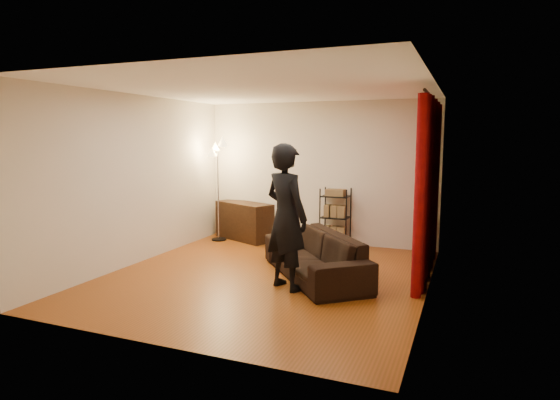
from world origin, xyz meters
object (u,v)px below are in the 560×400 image
at_px(storage_boxes, 286,235).
at_px(wire_shelf, 335,217).
at_px(sofa, 314,255).
at_px(floor_lamp, 218,191).
at_px(person, 286,217).
at_px(media_cabinet, 244,221).

relative_size(storage_boxes, wire_shelf, 0.29).
xyz_separation_m(sofa, floor_lamp, (-2.53, 1.68, 0.66)).
distance_m(sofa, wire_shelf, 2.06).
bearing_deg(person, wire_shelf, -61.43).
relative_size(sofa, person, 1.14).
distance_m(person, storage_boxes, 3.00).
bearing_deg(floor_lamp, person, -44.56).
distance_m(media_cabinet, storage_boxes, 0.90).
height_order(media_cabinet, storage_boxes, media_cabinet).
xyz_separation_m(media_cabinet, storage_boxes, (0.86, 0.13, -0.24)).
xyz_separation_m(storage_boxes, wire_shelf, (0.99, -0.03, 0.42)).
xyz_separation_m(wire_shelf, floor_lamp, (-2.28, -0.36, 0.43)).
xyz_separation_m(sofa, wire_shelf, (-0.25, 2.03, 0.22)).
bearing_deg(wire_shelf, storage_boxes, 162.73).
bearing_deg(floor_lamp, storage_boxes, 16.89).
bearing_deg(storage_boxes, sofa, -59.05).
relative_size(storage_boxes, floor_lamp, 0.16).
bearing_deg(media_cabinet, wire_shelf, 27.03).
distance_m(sofa, floor_lamp, 3.10).
relative_size(sofa, media_cabinet, 1.74).
relative_size(media_cabinet, wire_shelf, 1.16).
height_order(person, storage_boxes, person).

